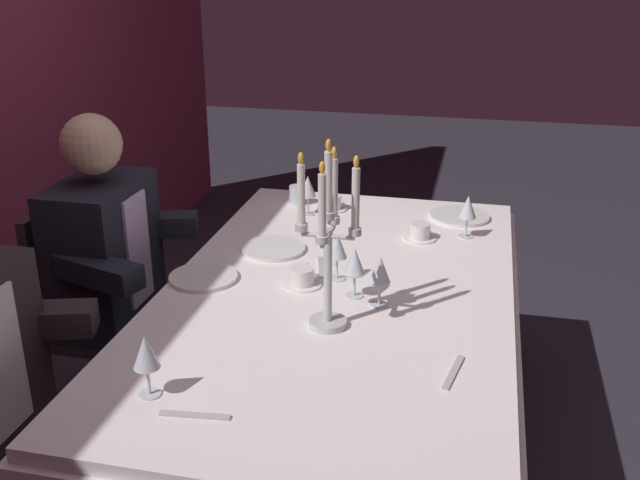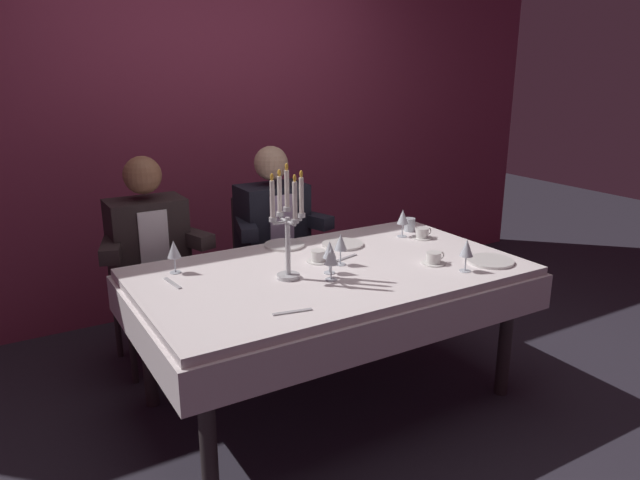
{
  "view_description": "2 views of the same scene",
  "coord_description": "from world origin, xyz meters",
  "px_view_note": "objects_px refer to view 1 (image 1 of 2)",
  "views": [
    {
      "loc": [
        -2.09,
        -0.42,
        1.77
      ],
      "look_at": [
        -0.15,
        0.02,
        0.97
      ],
      "focal_mm": 41.4,
      "sensor_mm": 36.0,
      "label": 1
    },
    {
      "loc": [
        -1.49,
        -2.39,
        1.73
      ],
      "look_at": [
        -0.06,
        0.0,
        0.9
      ],
      "focal_mm": 33.45,
      "sensor_mm": 36.0,
      "label": 2
    }
  ],
  "objects_px": {
    "candelabra": "(328,243)",
    "wine_glass_1": "(146,354)",
    "wine_glass_4": "(308,188)",
    "coffee_cup_2": "(420,232)",
    "coffee_cup_0": "(303,277)",
    "wine_glass_2": "(355,263)",
    "dinner_plate_0": "(459,216)",
    "wine_glass_0": "(337,246)",
    "dinner_plate_2": "(273,248)",
    "coffee_cup_1": "(332,203)",
    "wine_glass_3": "(468,208)",
    "wine_glass_5": "(380,271)",
    "dining_table": "(337,322)",
    "dinner_plate_1": "(203,277)",
    "seated_diner_1": "(103,253)",
    "water_tumbler_0": "(297,195)"
  },
  "relations": [
    {
      "from": "wine_glass_5",
      "to": "coffee_cup_0",
      "type": "xyz_separation_m",
      "value": [
        0.09,
        0.26,
        -0.09
      ]
    },
    {
      "from": "wine_glass_3",
      "to": "wine_glass_5",
      "type": "distance_m",
      "value": 0.67
    },
    {
      "from": "dinner_plate_2",
      "to": "wine_glass_4",
      "type": "xyz_separation_m",
      "value": [
        0.4,
        -0.03,
        0.11
      ]
    },
    {
      "from": "wine_glass_0",
      "to": "coffee_cup_2",
      "type": "distance_m",
      "value": 0.49
    },
    {
      "from": "wine_glass_1",
      "to": "wine_glass_2",
      "type": "height_order",
      "value": "same"
    },
    {
      "from": "wine_glass_1",
      "to": "coffee_cup_1",
      "type": "relative_size",
      "value": 1.24
    },
    {
      "from": "wine_glass_4",
      "to": "water_tumbler_0",
      "type": "distance_m",
      "value": 0.16
    },
    {
      "from": "wine_glass_3",
      "to": "wine_glass_4",
      "type": "height_order",
      "value": "same"
    },
    {
      "from": "wine_glass_0",
      "to": "dinner_plate_2",
      "type": "bearing_deg",
      "value": 55.2
    },
    {
      "from": "dinner_plate_2",
      "to": "wine_glass_5",
      "type": "height_order",
      "value": "wine_glass_5"
    },
    {
      "from": "wine_glass_5",
      "to": "coffee_cup_1",
      "type": "relative_size",
      "value": 1.24
    },
    {
      "from": "dinner_plate_1",
      "to": "wine_glass_2",
      "type": "height_order",
      "value": "wine_glass_2"
    },
    {
      "from": "dinner_plate_0",
      "to": "coffee_cup_0",
      "type": "height_order",
      "value": "coffee_cup_0"
    },
    {
      "from": "dining_table",
      "to": "dinner_plate_0",
      "type": "distance_m",
      "value": 0.84
    },
    {
      "from": "wine_glass_3",
      "to": "coffee_cup_2",
      "type": "height_order",
      "value": "wine_glass_3"
    },
    {
      "from": "wine_glass_4",
      "to": "coffee_cup_2",
      "type": "height_order",
      "value": "wine_glass_4"
    },
    {
      "from": "wine_glass_1",
      "to": "wine_glass_4",
      "type": "height_order",
      "value": "same"
    },
    {
      "from": "wine_glass_4",
      "to": "coffee_cup_2",
      "type": "xyz_separation_m",
      "value": [
        -0.17,
        -0.47,
        -0.09
      ]
    },
    {
      "from": "dining_table",
      "to": "candelabra",
      "type": "height_order",
      "value": "candelabra"
    },
    {
      "from": "dinner_plate_2",
      "to": "water_tumbler_0",
      "type": "distance_m",
      "value": 0.52
    },
    {
      "from": "dining_table",
      "to": "dinner_plate_0",
      "type": "xyz_separation_m",
      "value": [
        0.75,
        -0.35,
        0.13
      ]
    },
    {
      "from": "dinner_plate_0",
      "to": "wine_glass_0",
      "type": "bearing_deg",
      "value": 151.83
    },
    {
      "from": "candelabra",
      "to": "dinner_plate_0",
      "type": "bearing_deg",
      "value": -18.03
    },
    {
      "from": "wine_glass_1",
      "to": "coffee_cup_0",
      "type": "relative_size",
      "value": 1.24
    },
    {
      "from": "wine_glass_5",
      "to": "seated_diner_1",
      "type": "distance_m",
      "value": 1.06
    },
    {
      "from": "wine_glass_5",
      "to": "coffee_cup_2",
      "type": "distance_m",
      "value": 0.59
    },
    {
      "from": "water_tumbler_0",
      "to": "coffee_cup_2",
      "type": "xyz_separation_m",
      "value": [
        -0.28,
        -0.55,
        -0.01
      ]
    },
    {
      "from": "candelabra",
      "to": "wine_glass_2",
      "type": "bearing_deg",
      "value": -10.93
    },
    {
      "from": "candelabra",
      "to": "seated_diner_1",
      "type": "bearing_deg",
      "value": 68.19
    },
    {
      "from": "coffee_cup_1",
      "to": "coffee_cup_2",
      "type": "height_order",
      "value": "same"
    },
    {
      "from": "coffee_cup_1",
      "to": "wine_glass_4",
      "type": "bearing_deg",
      "value": 134.29
    },
    {
      "from": "wine_glass_2",
      "to": "water_tumbler_0",
      "type": "xyz_separation_m",
      "value": [
        0.82,
        0.39,
        -0.07
      ]
    },
    {
      "from": "candelabra",
      "to": "seated_diner_1",
      "type": "relative_size",
      "value": 0.45
    },
    {
      "from": "dinner_plate_1",
      "to": "wine_glass_5",
      "type": "relative_size",
      "value": 1.38
    },
    {
      "from": "wine_glass_5",
      "to": "wine_glass_2",
      "type": "bearing_deg",
      "value": 62.72
    },
    {
      "from": "wine_glass_4",
      "to": "wine_glass_5",
      "type": "relative_size",
      "value": 1.0
    },
    {
      "from": "wine_glass_3",
      "to": "seated_diner_1",
      "type": "distance_m",
      "value": 1.34
    },
    {
      "from": "dinner_plate_0",
      "to": "coffee_cup_2",
      "type": "height_order",
      "value": "coffee_cup_2"
    },
    {
      "from": "wine_glass_0",
      "to": "wine_glass_5",
      "type": "distance_m",
      "value": 0.23
    },
    {
      "from": "wine_glass_2",
      "to": "coffee_cup_2",
      "type": "bearing_deg",
      "value": -15.99
    },
    {
      "from": "water_tumbler_0",
      "to": "dinner_plate_2",
      "type": "bearing_deg",
      "value": -175.28
    },
    {
      "from": "wine_glass_1",
      "to": "water_tumbler_0",
      "type": "height_order",
      "value": "wine_glass_1"
    },
    {
      "from": "candelabra",
      "to": "wine_glass_1",
      "type": "bearing_deg",
      "value": 141.43
    },
    {
      "from": "dinner_plate_1",
      "to": "wine_glass_3",
      "type": "xyz_separation_m",
      "value": [
        0.57,
        -0.83,
        0.11
      ]
    },
    {
      "from": "dining_table",
      "to": "seated_diner_1",
      "type": "relative_size",
      "value": 1.56
    },
    {
      "from": "wine_glass_1",
      "to": "dinner_plate_2",
      "type": "bearing_deg",
      "value": -2.33
    },
    {
      "from": "wine_glass_2",
      "to": "wine_glass_4",
      "type": "height_order",
      "value": "same"
    },
    {
      "from": "wine_glass_1",
      "to": "wine_glass_4",
      "type": "bearing_deg",
      "value": -3.02
    },
    {
      "from": "candelabra",
      "to": "wine_glass_1",
      "type": "height_order",
      "value": "candelabra"
    },
    {
      "from": "dinner_plate_0",
      "to": "dinner_plate_1",
      "type": "bearing_deg",
      "value": 134.48
    }
  ]
}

